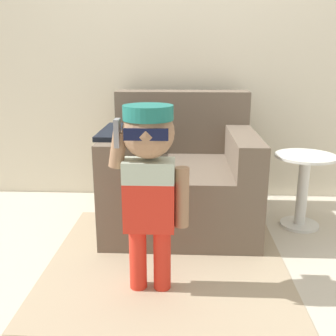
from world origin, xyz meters
TOP-DOWN VIEW (x-y plane):
  - ground_plane at (0.00, 0.00)m, footprint 10.00×10.00m
  - wall_back at (0.00, 0.75)m, footprint 10.00×0.05m
  - armchair at (-0.04, 0.17)m, footprint 1.02×0.99m
  - person_child at (-0.18, -0.73)m, footprint 0.39×0.29m
  - side_table at (0.80, 0.10)m, footprint 0.41×0.41m
  - rug at (-0.11, -0.43)m, footprint 1.36×1.39m

SIDE VIEW (x-z plane):
  - ground_plane at x=0.00m, z-range 0.00..0.00m
  - rug at x=-0.11m, z-range 0.00..0.01m
  - side_table at x=0.80m, z-range 0.05..0.57m
  - armchair at x=-0.04m, z-range -0.12..0.79m
  - person_child at x=-0.18m, z-range 0.16..1.10m
  - wall_back at x=0.00m, z-range 0.00..2.60m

